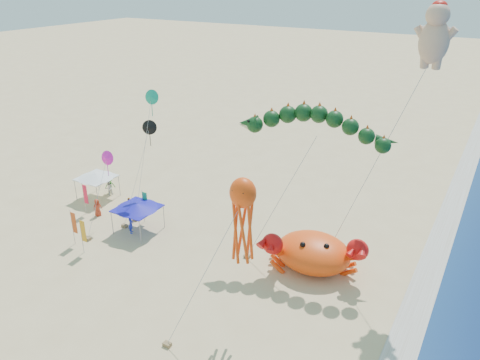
# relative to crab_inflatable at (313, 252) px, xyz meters

# --- Properties ---
(ground) EXTENTS (320.00, 320.00, 0.00)m
(ground) POSITION_rel_crab_inflatable_xyz_m (-3.98, -2.81, -1.51)
(ground) COLOR #D1B784
(ground) RESTS_ON ground
(foam_strip) EXTENTS (320.00, 320.00, 0.00)m
(foam_strip) POSITION_rel_crab_inflatable_xyz_m (8.02, -2.81, -1.51)
(foam_strip) COLOR silver
(foam_strip) RESTS_ON ground
(crab_inflatable) EXTENTS (7.84, 6.65, 3.43)m
(crab_inflatable) POSITION_rel_crab_inflatable_xyz_m (0.00, 0.00, 0.00)
(crab_inflatable) COLOR #FF470D
(crab_inflatable) RESTS_ON ground
(dragon_kite) EXTENTS (11.54, 5.96, 11.76)m
(dragon_kite) POSITION_rel_crab_inflatable_xyz_m (-1.31, 2.14, 8.98)
(dragon_kite) COLOR #0E3313
(dragon_kite) RESTS_ON ground
(cherub_kite) EXTENTS (6.44, 3.61, 19.47)m
(cherub_kite) POSITION_rel_crab_inflatable_xyz_m (5.53, 4.60, 15.87)
(cherub_kite) COLOR #DBA685
(cherub_kite) RESTS_ON ground
(octopus_kite) EXTENTS (4.06, 4.99, 10.43)m
(octopus_kite) POSITION_rel_crab_inflatable_xyz_m (-1.56, -8.14, 6.61)
(octopus_kite) COLOR #FF470D
(octopus_kite) RESTS_ON ground
(canopy_blue) EXTENTS (3.76, 3.76, 2.71)m
(canopy_blue) POSITION_rel_crab_inflatable_xyz_m (-15.49, -2.30, 0.93)
(canopy_blue) COLOR gray
(canopy_blue) RESTS_ON ground
(canopy_white) EXTENTS (3.58, 3.58, 2.71)m
(canopy_white) POSITION_rel_crab_inflatable_xyz_m (-23.55, 0.71, 0.93)
(canopy_white) COLOR gray
(canopy_white) RESTS_ON ground
(feather_flags) EXTENTS (6.43, 6.57, 3.20)m
(feather_flags) POSITION_rel_crab_inflatable_xyz_m (-18.27, -4.30, 0.50)
(feather_flags) COLOR gray
(feather_flags) RESTS_ON ground
(beachgoers) EXTENTS (8.45, 6.11, 1.74)m
(beachgoers) POSITION_rel_crab_inflatable_xyz_m (-20.98, 0.15, -0.69)
(beachgoers) COLOR #222FC8
(beachgoers) RESTS_ON ground
(small_kites) EXTENTS (4.20, 6.73, 11.86)m
(small_kites) POSITION_rel_crab_inflatable_xyz_m (-17.12, -0.08, 6.21)
(small_kites) COLOR #FE1CC7
(small_kites) RESTS_ON ground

